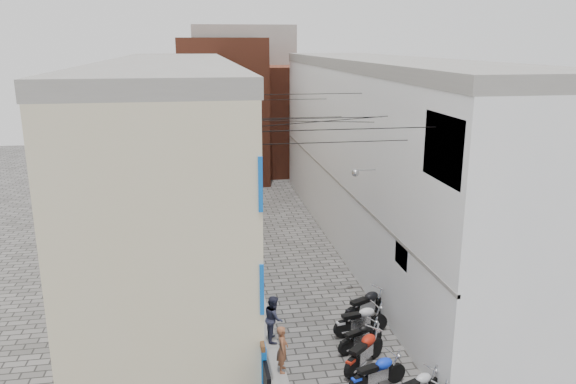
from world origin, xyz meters
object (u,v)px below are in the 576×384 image
motorcycle_f (361,319)px  person_a (282,349)px  motorcycle_e (361,335)px  motorcycle_c (378,371)px  motorcycle_d (365,349)px  motorcycle_g (367,303)px  person_b (274,318)px

motorcycle_f → person_a: (-3.05, -2.15, 0.40)m
motorcycle_e → motorcycle_c: bearing=-27.9°
motorcycle_d → motorcycle_f: size_ratio=1.05×
motorcycle_c → motorcycle_d: 1.14m
motorcycle_g → motorcycle_e: bearing=-49.1°
person_b → motorcycle_f: bearing=-82.0°
motorcycle_c → motorcycle_g: motorcycle_g is taller
motorcycle_f → person_b: (-3.05, -0.30, 0.44)m
motorcycle_e → motorcycle_f: motorcycle_f is taller
person_a → person_b: (0.00, 1.84, 0.04)m
motorcycle_f → motorcycle_g: motorcycle_g is taller
motorcycle_c → person_b: bearing=-155.1°
motorcycle_d → motorcycle_c: bearing=-39.8°
person_b → motorcycle_c: bearing=-134.5°
person_a → person_b: bearing=10.4°
motorcycle_f → person_b: size_ratio=1.30×
motorcycle_e → person_b: size_ratio=1.16×
motorcycle_g → person_a: person_a is taller
motorcycle_g → motorcycle_c: bearing=-39.8°
motorcycle_f → motorcycle_d: bearing=-23.1°
motorcycle_d → motorcycle_f: 2.02m
motorcycle_c → person_b: (-2.63, 2.81, 0.46)m
motorcycle_c → motorcycle_f: (0.42, 3.11, 0.02)m
motorcycle_f → person_a: person_a is taller
motorcycle_d → person_b: 3.10m
motorcycle_e → person_a: bearing=-91.3°
motorcycle_c → person_b: person_b is taller
person_a → person_b: size_ratio=0.94×
motorcycle_g → motorcycle_d: bearing=-45.3°
motorcycle_e → motorcycle_f: size_ratio=0.89×
motorcycle_c → motorcycle_d: bearing=164.2°
motorcycle_e → motorcycle_g: (0.81, 2.00, 0.09)m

